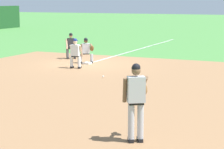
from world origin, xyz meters
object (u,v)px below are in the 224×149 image
Objects in this scene: pitcher at (136,98)px; umpire at (71,45)px; first_base_bag at (87,63)px; baseball at (103,76)px; baserunner at (75,52)px; first_baseman at (86,49)px.

pitcher reaches higher than umpire.
umpire is at bearing 50.68° from first_base_bag.
baseball is 0.05× the size of umpire.
umpire is (12.14, 8.65, -0.27)m from pitcher.
pitcher reaches higher than baseball.
baserunner is 1.00× the size of umpire.
pitcher is at bearing -147.22° from first_baseman.
first_baseman is 2.04m from umpire.
first_base_bag is at bearing 32.73° from pitcher.
baseball is at bearing -137.85° from umpire.
first_base_bag is 2.42m from umpire.
first_base_bag is at bearing 37.31° from baseball.
pitcher is (-7.46, -4.41, 1.02)m from baseball.
first_baseman reaches higher than baseball.
baseball is 4.37m from first_baseman.
umpire reaches higher than baseball.
first_base_bag is 0.74m from first_baseman.
first_base_bag is at bearing -145.26° from first_baseman.
baseball is 8.73m from pitcher.
pitcher is 11.36m from baserunner.
first_baseman is 0.92× the size of umpire.
pitcher is 1.27× the size of umpire.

